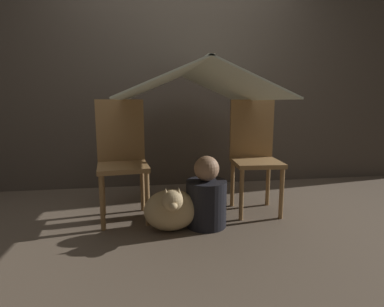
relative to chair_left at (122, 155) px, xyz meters
name	(u,v)px	position (x,y,z in m)	size (l,w,h in m)	color
ground_plane	(195,224)	(0.57, -0.25, -0.52)	(8.80, 8.80, 0.00)	brown
wall_back	(178,74)	(0.57, 0.93, 0.73)	(7.00, 0.05, 2.50)	#4C4238
chair_left	(122,155)	(0.00, 0.00, 0.00)	(0.43, 0.43, 0.97)	olive
chair_right	(254,151)	(1.13, 0.00, 0.00)	(0.41, 0.41, 0.97)	olive
sheet_canopy	(192,84)	(0.57, -0.08, 0.57)	(1.12, 1.42, 0.25)	silver
person_front	(206,198)	(0.64, -0.30, -0.30)	(0.31, 0.31, 0.55)	black
dog	(171,209)	(0.36, -0.36, -0.35)	(0.40, 0.36, 0.37)	tan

